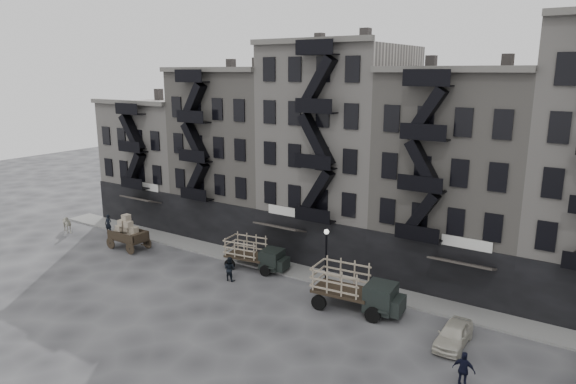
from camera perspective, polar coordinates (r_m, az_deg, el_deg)
The scene contains 15 objects.
ground at distance 37.05m, azimuth -1.94°, elevation -10.73°, with size 140.00×140.00×0.00m, color #38383A.
sidewalk at distance 39.89m, azimuth 1.22°, elevation -8.80°, with size 55.00×2.50×0.15m, color slate.
building_west at distance 55.25m, azimuth -13.08°, elevation 3.51°, with size 10.00×11.35×13.20m.
building_midwest at distance 48.31m, azimuth -4.94°, elevation 4.24°, with size 10.00×11.35×16.20m.
building_center at distance 42.72m, azimuth 5.65°, elevation 4.38°, with size 10.00×11.35×18.20m.
building_mideast at distance 39.31m, azimuth 18.59°, elevation 1.48°, with size 10.00×11.35×16.20m.
lamp_post at distance 36.57m, azimuth 4.27°, elevation -6.39°, with size 0.36×0.36×4.28m.
horse at distance 53.49m, azimuth -23.52°, elevation -3.24°, with size 0.94×2.06×1.74m, color beige.
wagon at distance 46.58m, azimuth -17.45°, elevation -3.98°, with size 3.61×1.97×3.03m.
stake_truck_west at distance 40.11m, azimuth -3.68°, elevation -6.63°, with size 5.18×2.62×2.50m.
stake_truck_east at distance 33.69m, azimuth 7.47°, elevation -10.29°, with size 6.00×2.84×2.93m.
car_east at distance 31.36m, azimuth 17.92°, elevation -14.82°, with size 1.52×3.79×1.29m, color beige.
pedestrian_west at distance 51.66m, azimuth -19.34°, elevation -3.38°, with size 0.67×0.44×1.84m, color black.
pedestrian_mid at distance 38.36m, azimuth -6.51°, elevation -8.47°, with size 0.89×0.69×1.82m, color black.
policeman at distance 27.72m, azimuth 18.95°, elevation -18.20°, with size 1.10×0.46×1.88m, color black.
Camera 1 is at (19.69, -27.51, 15.11)m, focal length 32.00 mm.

